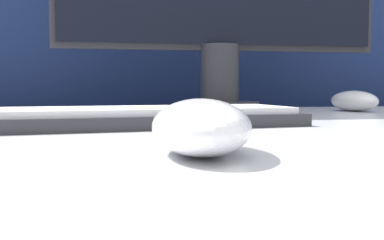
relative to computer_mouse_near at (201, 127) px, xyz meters
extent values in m
cube|color=navy|center=(0.08, 0.88, -0.03)|extent=(5.00, 0.03, 1.44)
ellipsoid|color=white|center=(0.00, 0.00, 0.00)|extent=(0.09, 0.14, 0.04)
cube|color=#28282D|center=(-0.05, 0.25, -0.01)|extent=(0.47, 0.20, 0.02)
cube|color=silver|center=(-0.05, 0.25, 0.00)|extent=(0.44, 0.18, 0.01)
cylinder|color=#28282D|center=(0.15, 0.59, -0.01)|extent=(0.16, 0.16, 0.02)
cylinder|color=#28282D|center=(0.15, 0.59, 0.06)|extent=(0.08, 0.08, 0.12)
ellipsoid|color=silver|center=(0.43, 0.53, 0.00)|extent=(0.08, 0.13, 0.04)
camera|label=1|loc=(-0.06, -0.32, 0.03)|focal=42.00mm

